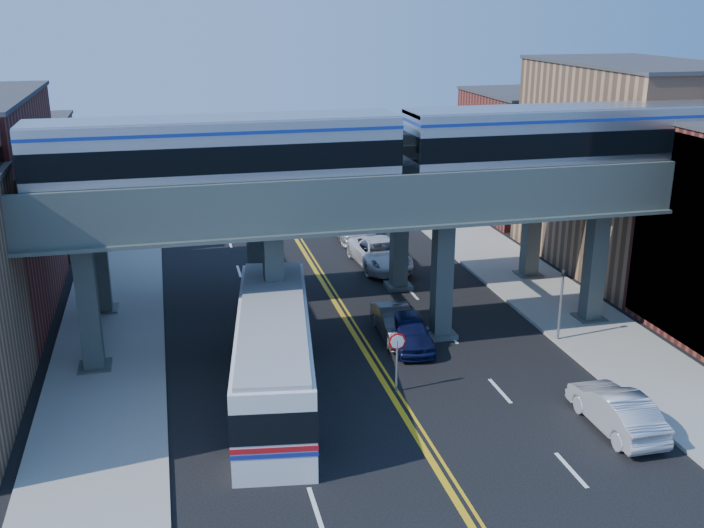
{
  "coord_description": "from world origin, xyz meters",
  "views": [
    {
      "loc": [
        -8.36,
        -24.99,
        15.27
      ],
      "look_at": [
        -0.76,
        6.46,
        4.54
      ],
      "focal_mm": 40.0,
      "sensor_mm": 36.0,
      "label": 1
    }
  ],
  "objects": [
    {
      "name": "stop_sign",
      "position": [
        0.3,
        3.0,
        1.76
      ],
      "size": [
        0.76,
        0.09,
        2.63
      ],
      "color": "slate",
      "rests_on": "ground"
    },
    {
      "name": "ground",
      "position": [
        0.0,
        0.0,
        0.0
      ],
      "size": [
        120.0,
        120.0,
        0.0
      ],
      "primitive_type": "plane",
      "color": "black",
      "rests_on": "ground"
    },
    {
      "name": "building_west_c",
      "position": [
        -18.5,
        29.0,
        4.0
      ],
      "size": [
        8.0,
        10.0,
        8.0
      ],
      "primitive_type": "cube",
      "color": "#9A6D4F",
      "rests_on": "ground"
    },
    {
      "name": "car_lane_c",
      "position": [
        3.99,
        18.91,
        0.84
      ],
      "size": [
        3.03,
        6.13,
        1.67
      ],
      "primitive_type": "imported",
      "rotation": [
        0.0,
        0.0,
        0.04
      ],
      "color": "silver",
      "rests_on": "ground"
    },
    {
      "name": "car_parked_curb",
      "position": [
        7.48,
        -1.83,
        0.79
      ],
      "size": [
        1.68,
        4.79,
        1.58
      ],
      "primitive_type": "imported",
      "rotation": [
        0.0,
        0.0,
        3.14
      ],
      "color": "#AEADB2",
      "rests_on": "ground"
    },
    {
      "name": "sidewalk_east",
      "position": [
        11.5,
        10.0,
        0.08
      ],
      "size": [
        5.0,
        70.0,
        0.16
      ],
      "primitive_type": "cube",
      "color": "gray",
      "rests_on": "ground"
    },
    {
      "name": "transit_train",
      "position": [
        -6.23,
        8.0,
        9.29
      ],
      "size": [
        47.75,
        2.99,
        3.49
      ],
      "color": "black",
      "rests_on": "elevated_viaduct_near"
    },
    {
      "name": "building_east_c",
      "position": [
        18.5,
        29.0,
        4.5
      ],
      "size": [
        8.0,
        10.0,
        9.0
      ],
      "primitive_type": "cube",
      "color": "maroon",
      "rests_on": "ground"
    },
    {
      "name": "transit_bus",
      "position": [
        -4.62,
        3.99,
        1.76
      ],
      "size": [
        4.79,
        13.56,
        3.42
      ],
      "rotation": [
        0.0,
        0.0,
        1.43
      ],
      "color": "silver",
      "rests_on": "ground"
    },
    {
      "name": "car_lane_b",
      "position": [
        1.85,
        8.34,
        0.73
      ],
      "size": [
        1.7,
        4.49,
        1.46
      ],
      "primitive_type": "imported",
      "rotation": [
        0.0,
        0.0,
        -0.03
      ],
      "color": "#313134",
      "rests_on": "ground"
    },
    {
      "name": "building_east_b",
      "position": [
        18.5,
        16.0,
        6.0
      ],
      "size": [
        8.0,
        14.0,
        12.0
      ],
      "primitive_type": "cube",
      "color": "#9A6D4F",
      "rests_on": "ground"
    },
    {
      "name": "mural_panel",
      "position": [
        14.55,
        4.0,
        4.75
      ],
      "size": [
        0.1,
        9.5,
        9.5
      ],
      "primitive_type": "cube",
      "color": "teal",
      "rests_on": "ground"
    },
    {
      "name": "car_lane_d",
      "position": [
        3.78,
        25.51,
        0.86
      ],
      "size": [
        2.4,
        5.9,
        1.71
      ],
      "primitive_type": "imported",
      "rotation": [
        0.0,
        0.0,
        -0.0
      ],
      "color": "#B2B2B7",
      "rests_on": "ground"
    },
    {
      "name": "elevated_viaduct_far",
      "position": [
        0.0,
        15.0,
        6.47
      ],
      "size": [
        52.0,
        3.6,
        7.4
      ],
      "color": "#3D4643",
      "rests_on": "ground"
    },
    {
      "name": "sidewalk_west",
      "position": [
        -11.5,
        10.0,
        0.08
      ],
      "size": [
        5.0,
        70.0,
        0.16
      ],
      "primitive_type": "cube",
      "color": "gray",
      "rests_on": "ground"
    },
    {
      "name": "car_lane_a",
      "position": [
        2.19,
        7.27,
        0.77
      ],
      "size": [
        2.28,
        4.68,
        1.54
      ],
      "primitive_type": "imported",
      "rotation": [
        0.0,
        0.0,
        -0.1
      ],
      "color": "#111640",
      "rests_on": "ground"
    },
    {
      "name": "traffic_signal",
      "position": [
        9.2,
        6.0,
        2.3
      ],
      "size": [
        0.15,
        0.18,
        4.1
      ],
      "color": "slate",
      "rests_on": "ground"
    },
    {
      "name": "elevated_viaduct_near",
      "position": [
        0.0,
        8.0,
        6.47
      ],
      "size": [
        52.0,
        3.6,
        7.4
      ],
      "color": "#3D4643",
      "rests_on": "ground"
    }
  ]
}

